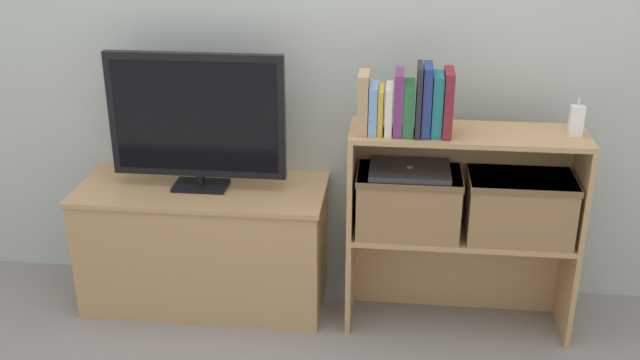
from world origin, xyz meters
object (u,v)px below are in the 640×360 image
(tv_stand, at_px, (205,244))
(tv, at_px, (196,119))
(book_plum, at_px, (399,102))
(baby_monitor, at_px, (576,121))
(book_forest, at_px, (409,108))
(book_charcoal, at_px, (419,100))
(book_tan, at_px, (363,102))
(book_teal, at_px, (437,104))
(book_navy, at_px, (427,100))
(storage_basket_right, at_px, (519,205))
(book_mustard, at_px, (381,110))
(laptop, at_px, (410,170))
(book_skyblue, at_px, (374,108))
(book_maroon, at_px, (448,103))
(book_ivory, at_px, (389,109))
(storage_basket_left, at_px, (408,200))

(tv_stand, relative_size, tv, 1.44)
(book_plum, xyz_separation_m, baby_monitor, (0.65, 0.04, -0.06))
(tv, height_order, book_forest, tv)
(book_charcoal, height_order, baby_monitor, book_charcoal)
(book_tan, xyz_separation_m, book_teal, (0.27, 0.00, 0.00))
(book_teal, bearing_deg, baby_monitor, 4.10)
(book_navy, relative_size, storage_basket_right, 0.65)
(storage_basket_right, bearing_deg, book_tan, -177.96)
(tv, height_order, book_mustard, tv)
(book_mustard, height_order, book_teal, book_teal)
(tv_stand, relative_size, book_charcoal, 3.95)
(tv, height_order, book_teal, tv)
(book_teal, height_order, baby_monitor, book_teal)
(book_forest, relative_size, baby_monitor, 1.35)
(book_navy, xyz_separation_m, laptop, (-0.05, 0.02, -0.29))
(book_skyblue, height_order, book_teal, book_teal)
(book_plum, xyz_separation_m, book_maroon, (0.18, 0.00, 0.00))
(tv_stand, height_order, tv, tv)
(tv, relative_size, baby_monitor, 4.99)
(tv, distance_m, book_skyblue, 0.72)
(storage_basket_right, bearing_deg, book_teal, -176.34)
(tv, height_order, book_tan, tv)
(book_ivory, distance_m, storage_basket_right, 0.63)
(laptop, bearing_deg, book_mustard, -169.59)
(baby_monitor, bearing_deg, storage_basket_right, -175.03)
(book_forest, relative_size, laptop, 0.63)
(book_mustard, bearing_deg, tv_stand, 171.67)
(tv_stand, bearing_deg, laptop, -5.75)
(tv_stand, distance_m, book_tan, 0.96)
(book_plum, distance_m, storage_basket_left, 0.40)
(tv_stand, relative_size, book_ivory, 5.70)
(storage_basket_left, bearing_deg, book_maroon, -9.78)
(storage_basket_left, relative_size, laptop, 1.31)
(book_skyblue, relative_size, laptop, 0.59)
(tv_stand, bearing_deg, baby_monitor, -2.79)
(book_teal, distance_m, storage_basket_left, 0.41)
(tv_stand, height_order, book_mustard, book_mustard)
(book_maroon, bearing_deg, book_ivory, 180.00)
(storage_basket_right, bearing_deg, book_ivory, -177.58)
(book_mustard, height_order, book_plum, book_plum)
(book_teal, relative_size, storage_basket_right, 0.57)
(baby_monitor, bearing_deg, book_mustard, -177.07)
(baby_monitor, bearing_deg, book_forest, -176.58)
(book_plum, distance_m, laptop, 0.28)
(storage_basket_left, xyz_separation_m, storage_basket_right, (0.43, 0.00, 0.00))
(book_ivory, xyz_separation_m, laptop, (0.09, 0.02, -0.25))
(book_ivory, xyz_separation_m, book_navy, (0.14, 0.00, 0.04))
(book_ivory, height_order, laptop, book_ivory)
(baby_monitor, relative_size, storage_basket_left, 0.35)
(book_teal, relative_size, laptop, 0.74)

